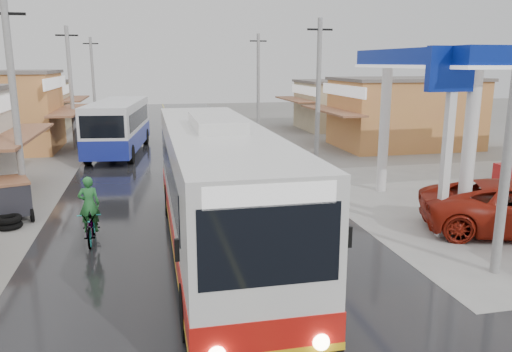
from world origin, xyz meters
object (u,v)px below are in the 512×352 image
object	(u,v)px
tricycle_near	(11,196)
cyclist	(91,220)
second_bus	(119,126)
tyre_stack	(9,222)
coach_bus	(217,189)

from	to	relation	value
tricycle_near	cyclist	bearing A→B (deg)	-65.26
second_bus	tyre_stack	bearing A→B (deg)	-95.37
cyclist	tyre_stack	distance (m)	3.67
second_bus	cyclist	bearing A→B (deg)	-83.58
coach_bus	tyre_stack	bearing A→B (deg)	150.44
tricycle_near	second_bus	bearing A→B (deg)	56.81
second_bus	cyclist	size ratio (longest dim) A/B	4.58
second_bus	tyre_stack	xyz separation A→B (m)	(-3.14, -14.39, -1.55)
tyre_stack	cyclist	bearing A→B (deg)	-34.61
second_bus	tricycle_near	bearing A→B (deg)	-96.99
cyclist	tricycle_near	size ratio (longest dim) A/B	1.05
second_bus	tricycle_near	world-z (taller)	second_bus
second_bus	tricycle_near	distance (m)	13.65
cyclist	second_bus	bearing A→B (deg)	88.52
coach_bus	second_bus	xyz separation A→B (m)	(-3.70, 18.30, -0.23)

